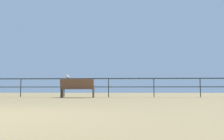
{
  "coord_description": "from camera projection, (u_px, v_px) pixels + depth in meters",
  "views": [
    {
      "loc": [
        2.02,
        -2.87,
        0.36
      ],
      "look_at": [
        1.37,
        8.6,
        1.37
      ],
      "focal_mm": 37.1,
      "sensor_mm": 36.0,
      "label": 1
    }
  ],
  "objects": [
    {
      "name": "pier_railing",
      "position": [
        86.0,
        83.0,
        12.05
      ],
      "size": [
        25.68,
        0.05,
        0.99
      ],
      "color": "#262B25",
      "rests_on": "ground_plane"
    },
    {
      "name": "bench_near_left",
      "position": [
        77.0,
        87.0,
        11.28
      ],
      "size": [
        1.65,
        0.59,
        0.9
      ],
      "color": "brown",
      "rests_on": "ground_plane"
    },
    {
      "name": "seagull_on_rail",
      "position": [
        68.0,
        77.0,
        12.12
      ],
      "size": [
        0.21,
        0.38,
        0.18
      ],
      "color": "silver",
      "rests_on": "pier_railing"
    }
  ]
}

